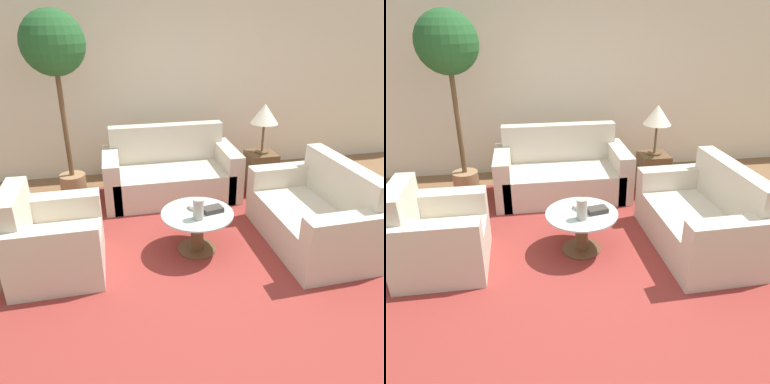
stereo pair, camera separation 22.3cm
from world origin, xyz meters
The scene contains 13 objects.
ground_plane centered at (0.00, 0.00, 0.00)m, with size 14.00×14.00×0.00m, color brown.
wall_back centered at (0.00, 2.93, 1.30)m, with size 10.00×0.06×2.60m.
rug centered at (0.03, 0.57, 0.00)m, with size 3.70×3.65×0.01m.
sofa_main centered at (-0.02, 1.98, 0.29)m, with size 1.73×0.89×0.90m.
armchair centered at (-1.38, 0.51, 0.29)m, with size 0.82×0.86×0.87m.
loveseat centered at (1.30, 0.48, 0.29)m, with size 0.88×1.48×0.88m.
coffee_table centered at (0.03, 0.57, 0.28)m, with size 0.73×0.73×0.44m.
side_table centered at (1.21, 1.85, 0.28)m, with size 0.38×0.38×0.55m.
table_lamp centered at (1.21, 1.85, 1.07)m, with size 0.36×0.36×0.66m.
potted_plant centered at (-1.29, 2.04, 1.77)m, with size 0.72×0.72×2.31m.
vase centered at (0.01, 0.45, 0.54)m, with size 0.10×0.10×0.21m.
bowl centered at (0.04, 0.67, 0.46)m, with size 0.16×0.16×0.05m.
book_stack centered at (0.18, 0.56, 0.46)m, with size 0.22×0.17×0.05m.
Camera 1 is at (-0.72, -2.64, 2.21)m, focal length 35.00 mm.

